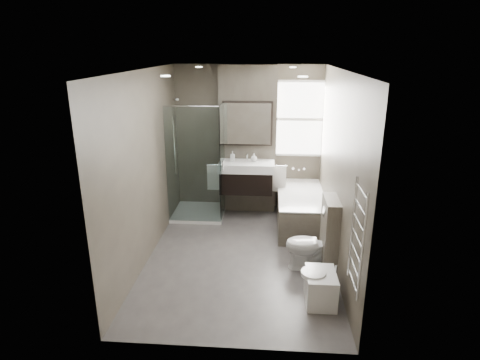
# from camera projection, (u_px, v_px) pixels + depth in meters

# --- Properties ---
(room) EXTENTS (2.70, 3.90, 2.70)m
(room) POSITION_uv_depth(u_px,v_px,m) (240.00, 169.00, 5.41)
(room) COLOR #4E4A48
(room) RESTS_ON ground
(vanity_pier) EXTENTS (1.00, 0.25, 2.60)m
(vanity_pier) POSITION_uv_depth(u_px,v_px,m) (248.00, 140.00, 7.09)
(vanity_pier) COLOR #514B40
(vanity_pier) RESTS_ON ground
(vanity) EXTENTS (0.95, 0.47, 0.66)m
(vanity) POSITION_uv_depth(u_px,v_px,m) (246.00, 177.00, 6.94)
(vanity) COLOR black
(vanity) RESTS_ON vanity_pier
(mirror_cabinet) EXTENTS (0.86, 0.08, 0.76)m
(mirror_cabinet) POSITION_uv_depth(u_px,v_px,m) (247.00, 124.00, 6.83)
(mirror_cabinet) COLOR black
(mirror_cabinet) RESTS_ON vanity_pier
(towel_left) EXTENTS (0.24, 0.06, 0.44)m
(towel_left) POSITION_uv_depth(u_px,v_px,m) (214.00, 177.00, 6.97)
(towel_left) COLOR silver
(towel_left) RESTS_ON vanity_pier
(towel_right) EXTENTS (0.24, 0.06, 0.44)m
(towel_right) POSITION_uv_depth(u_px,v_px,m) (279.00, 179.00, 6.89)
(towel_right) COLOR silver
(towel_right) RESTS_ON vanity_pier
(shower_enclosure) EXTENTS (0.90, 0.90, 2.00)m
(shower_enclosure) POSITION_uv_depth(u_px,v_px,m) (203.00, 190.00, 7.00)
(shower_enclosure) COLOR white
(shower_enclosure) RESTS_ON ground
(bathtub) EXTENTS (0.75, 1.60, 0.57)m
(bathtub) POSITION_uv_depth(u_px,v_px,m) (300.00, 208.00, 6.70)
(bathtub) COLOR #514B40
(bathtub) RESTS_ON ground
(window) EXTENTS (0.98, 0.06, 1.33)m
(window) POSITION_uv_depth(u_px,v_px,m) (300.00, 119.00, 7.01)
(window) COLOR white
(window) RESTS_ON room
(toilet) EXTENTS (0.67, 0.39, 0.68)m
(toilet) POSITION_uv_depth(u_px,v_px,m) (311.00, 245.00, 5.38)
(toilet) COLOR white
(toilet) RESTS_ON ground
(cistern_box) EXTENTS (0.19, 0.55, 1.00)m
(cistern_box) POSITION_uv_depth(u_px,v_px,m) (329.00, 234.00, 5.34)
(cistern_box) COLOR #514B40
(cistern_box) RESTS_ON ground
(bidet) EXTENTS (0.41, 0.48, 0.50)m
(bidet) POSITION_uv_depth(u_px,v_px,m) (320.00, 287.00, 4.69)
(bidet) COLOR white
(bidet) RESTS_ON ground
(towel_radiator) EXTENTS (0.03, 0.49, 1.10)m
(towel_radiator) POSITION_uv_depth(u_px,v_px,m) (357.00, 238.00, 3.87)
(towel_radiator) COLOR silver
(towel_radiator) RESTS_ON room
(soap_bottle_a) EXTENTS (0.07, 0.08, 0.17)m
(soap_bottle_a) POSITION_uv_depth(u_px,v_px,m) (233.00, 156.00, 6.91)
(soap_bottle_a) COLOR white
(soap_bottle_a) RESTS_ON vanity
(soap_bottle_b) EXTENTS (0.11, 0.11, 0.14)m
(soap_bottle_b) POSITION_uv_depth(u_px,v_px,m) (254.00, 157.00, 6.87)
(soap_bottle_b) COLOR white
(soap_bottle_b) RESTS_ON vanity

